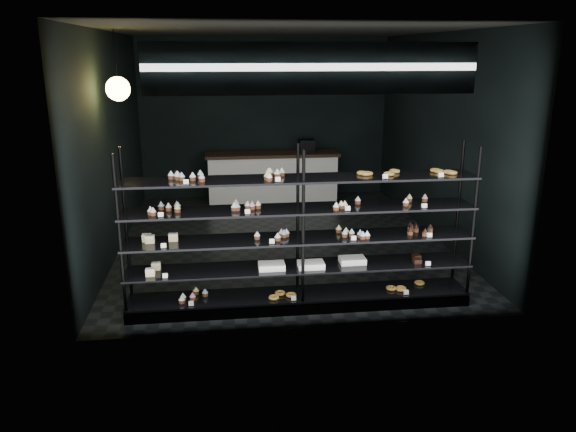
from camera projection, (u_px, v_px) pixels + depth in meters
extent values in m
cube|color=black|center=(281.00, 240.00, 9.01)|extent=(5.00, 6.00, 0.01)
cube|color=black|center=(280.00, 31.00, 8.11)|extent=(5.00, 6.00, 0.01)
cube|color=black|center=(265.00, 119.00, 11.42)|extent=(5.00, 0.01, 3.20)
cube|color=black|center=(313.00, 185.00, 5.70)|extent=(5.00, 0.01, 3.20)
cube|color=black|center=(112.00, 144.00, 8.27)|extent=(0.01, 6.00, 3.20)
cube|color=black|center=(438.00, 138.00, 8.86)|extent=(0.01, 6.00, 3.20)
cube|color=black|center=(300.00, 301.00, 6.66)|extent=(4.00, 0.50, 0.12)
cylinder|color=black|center=(120.00, 240.00, 5.95)|extent=(0.04, 0.04, 1.85)
cylinder|color=black|center=(126.00, 228.00, 6.37)|extent=(0.04, 0.04, 1.85)
cylinder|color=black|center=(303.00, 233.00, 6.19)|extent=(0.04, 0.04, 1.85)
cylinder|color=black|center=(298.00, 222.00, 6.60)|extent=(0.04, 0.04, 1.85)
cylinder|color=black|center=(473.00, 226.00, 6.42)|extent=(0.04, 0.04, 1.85)
cylinder|color=black|center=(457.00, 216.00, 6.84)|extent=(0.04, 0.04, 1.85)
cube|color=black|center=(300.00, 294.00, 6.63)|extent=(4.00, 0.50, 0.03)
cube|color=black|center=(300.00, 267.00, 6.53)|extent=(4.00, 0.50, 0.02)
cube|color=black|center=(300.00, 238.00, 6.43)|extent=(4.00, 0.50, 0.02)
cube|color=black|center=(300.00, 209.00, 6.33)|extent=(4.00, 0.50, 0.02)
cube|color=black|center=(301.00, 179.00, 6.24)|extent=(4.00, 0.50, 0.02)
cube|color=white|center=(185.00, 182.00, 5.91)|extent=(0.06, 0.04, 0.06)
cube|color=white|center=(282.00, 179.00, 6.03)|extent=(0.06, 0.04, 0.06)
cube|color=white|center=(386.00, 177.00, 6.16)|extent=(0.05, 0.04, 0.06)
cube|color=white|center=(443.00, 175.00, 6.24)|extent=(0.06, 0.04, 0.06)
cube|color=white|center=(163.00, 215.00, 5.97)|extent=(0.06, 0.04, 0.06)
cube|color=white|center=(247.00, 212.00, 6.08)|extent=(0.05, 0.04, 0.06)
cube|color=white|center=(349.00, 209.00, 6.21)|extent=(0.06, 0.04, 0.06)
cube|color=white|center=(422.00, 206.00, 6.31)|extent=(0.06, 0.04, 0.06)
cube|color=white|center=(160.00, 246.00, 6.07)|extent=(0.06, 0.04, 0.06)
cube|color=white|center=(274.00, 241.00, 6.21)|extent=(0.06, 0.04, 0.06)
cube|color=white|center=(357.00, 238.00, 6.33)|extent=(0.05, 0.04, 0.06)
cube|color=white|center=(426.00, 235.00, 6.42)|extent=(0.06, 0.04, 0.06)
cube|color=white|center=(161.00, 276.00, 6.16)|extent=(0.06, 0.04, 0.06)
cube|color=white|center=(424.00, 264.00, 6.52)|extent=(0.06, 0.04, 0.06)
cube|color=white|center=(192.00, 304.00, 6.30)|extent=(0.06, 0.04, 0.06)
cube|color=white|center=(294.00, 298.00, 6.44)|extent=(0.05, 0.04, 0.06)
cube|color=white|center=(410.00, 292.00, 6.60)|extent=(0.06, 0.04, 0.06)
cube|color=#0E0C3D|center=(313.00, 69.00, 5.46)|extent=(3.20, 0.04, 0.45)
cube|color=white|center=(314.00, 69.00, 5.44)|extent=(3.30, 0.02, 0.50)
cylinder|color=black|center=(115.00, 53.00, 7.06)|extent=(0.01, 0.01, 0.58)
sphere|color=#FFD659|center=(118.00, 89.00, 7.19)|extent=(0.31, 0.31, 0.31)
cube|color=white|center=(272.00, 178.00, 11.28)|extent=(2.54, 0.60, 0.92)
cube|color=black|center=(272.00, 154.00, 11.14)|extent=(2.64, 0.65, 0.06)
cube|color=black|center=(307.00, 146.00, 11.18)|extent=(0.30, 0.30, 0.25)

